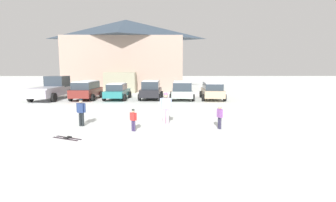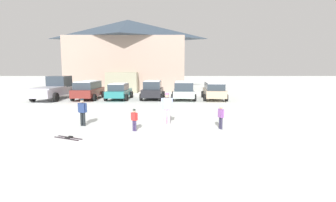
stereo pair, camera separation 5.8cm
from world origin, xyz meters
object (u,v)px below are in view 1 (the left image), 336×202
(parked_maroon_van, at_px, (86,90))
(skier_teen_in_navy_coat, at_px, (81,111))
(skier_child_in_red_jacket, at_px, (133,119))
(parked_silver_wagon, at_px, (182,90))
(parked_beige_suv, at_px, (212,90))
(skier_adult_in_blue_parka, at_px, (166,107))
(pickup_truck, at_px, (53,89))
(ski_lodge, at_px, (126,54))
(pair_of_skis, at_px, (67,138))
(skier_child_in_purple_jacket, at_px, (220,116))
(parked_teal_hatchback, at_px, (117,91))
(parked_black_sedan, at_px, (151,90))

(parked_maroon_van, bearing_deg, skier_teen_in_navy_coat, -74.56)
(skier_teen_in_navy_coat, distance_m, skier_child_in_red_jacket, 3.01)
(parked_silver_wagon, bearing_deg, parked_beige_suv, 2.33)
(skier_child_in_red_jacket, distance_m, skier_adult_in_blue_parka, 2.13)
(pickup_truck, bearing_deg, parked_beige_suv, -1.02)
(skier_teen_in_navy_coat, xyz_separation_m, skier_adult_in_blue_parka, (4.32, 0.33, 0.15))
(ski_lodge, height_order, pickup_truck, ski_lodge)
(skier_child_in_red_jacket, relative_size, pair_of_skis, 0.77)
(skier_adult_in_blue_parka, bearing_deg, parked_silver_wagon, 82.04)
(parked_silver_wagon, bearing_deg, parked_maroon_van, 178.52)
(pickup_truck, bearing_deg, pair_of_skis, -65.06)
(skier_child_in_red_jacket, distance_m, skier_child_in_purple_jacket, 4.17)
(parked_teal_hatchback, relative_size, pair_of_skis, 3.14)
(parked_maroon_van, xyz_separation_m, skier_child_in_red_jacket, (5.89, -12.33, -0.33))
(parked_silver_wagon, bearing_deg, pickup_truck, 178.19)
(parked_beige_suv, height_order, pickup_truck, pickup_truck)
(parked_black_sedan, xyz_separation_m, skier_child_in_red_jacket, (-0.15, -12.47, -0.28))
(parked_teal_hatchback, distance_m, parked_silver_wagon, 6.01)
(parked_silver_wagon, xyz_separation_m, skier_adult_in_blue_parka, (-1.49, -10.66, 0.03))
(skier_child_in_red_jacket, height_order, skier_adult_in_blue_parka, skier_adult_in_blue_parka)
(parked_maroon_van, bearing_deg, parked_beige_suv, -0.56)
(skier_teen_in_navy_coat, bearing_deg, ski_lodge, 92.56)
(skier_teen_in_navy_coat, height_order, skier_adult_in_blue_parka, skier_adult_in_blue_parka)
(ski_lodge, distance_m, parked_beige_suv, 15.63)
(skier_child_in_purple_jacket, bearing_deg, parked_maroon_van, 130.13)
(skier_child_in_purple_jacket, bearing_deg, pair_of_skis, -165.94)
(skier_child_in_red_jacket, relative_size, skier_child_in_purple_jacket, 0.90)
(parked_maroon_van, bearing_deg, pair_of_skis, -76.60)
(skier_child_in_red_jacket, xyz_separation_m, skier_child_in_purple_jacket, (4.15, 0.42, 0.07))
(skier_teen_in_navy_coat, height_order, pair_of_skis, skier_teen_in_navy_coat)
(parked_teal_hatchback, xyz_separation_m, skier_child_in_purple_jacket, (7.14, -11.80, -0.12))
(ski_lodge, distance_m, skier_child_in_purple_jacket, 25.11)
(parked_black_sedan, relative_size, pair_of_skis, 3.14)
(skier_child_in_purple_jacket, relative_size, pair_of_skis, 0.86)
(parked_maroon_van, distance_m, skier_child_in_red_jacket, 13.67)
(ski_lodge, xyz_separation_m, skier_adult_in_blue_parka, (5.34, -22.45, -3.75))
(parked_maroon_van, distance_m, skier_child_in_purple_jacket, 15.58)
(ski_lodge, bearing_deg, skier_adult_in_blue_parka, -76.63)
(parked_beige_suv, distance_m, skier_adult_in_blue_parka, 11.62)
(skier_teen_in_navy_coat, relative_size, skier_child_in_red_jacket, 1.34)
(skier_adult_in_blue_parka, bearing_deg, parked_black_sedan, 97.14)
(parked_teal_hatchback, bearing_deg, parked_maroon_van, 177.74)
(parked_teal_hatchback, bearing_deg, skier_adult_in_blue_parka, -67.26)
(skier_child_in_red_jacket, bearing_deg, skier_child_in_purple_jacket, 5.78)
(parked_silver_wagon, height_order, skier_teen_in_navy_coat, parked_silver_wagon)
(parked_maroon_van, relative_size, skier_adult_in_blue_parka, 2.73)
(parked_teal_hatchback, xyz_separation_m, parked_black_sedan, (3.13, 0.25, 0.10))
(parked_black_sedan, bearing_deg, ski_lodge, 109.10)
(skier_adult_in_blue_parka, height_order, pair_of_skis, skier_adult_in_blue_parka)
(parked_black_sedan, relative_size, parked_silver_wagon, 0.98)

